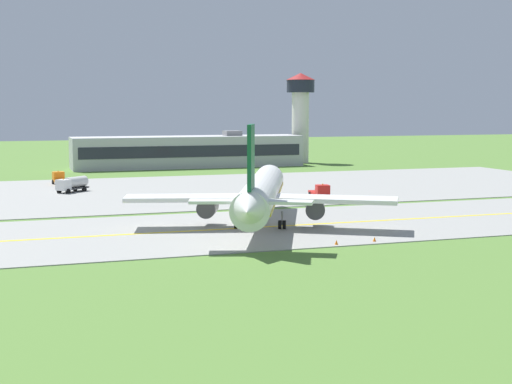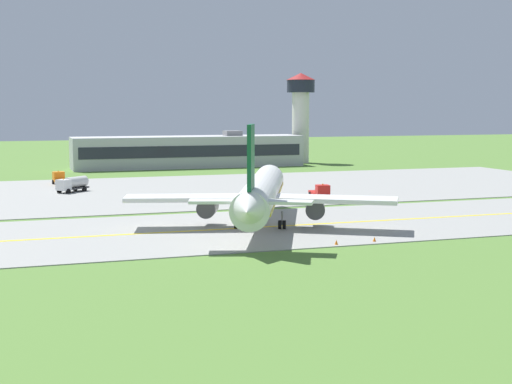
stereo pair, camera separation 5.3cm
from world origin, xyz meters
The scene contains 12 objects.
ground_plane centered at (0.00, 0.00, 0.00)m, with size 500.00×500.00×0.00m, color #517A33.
taxiway_strip centered at (0.00, 0.00, 0.05)m, with size 240.00×28.00×0.10m, color gray.
apron_pad centered at (10.00, 42.00, 0.05)m, with size 140.00×52.00×0.10m, color gray.
taxiway_centreline centered at (0.00, 0.00, 0.11)m, with size 220.00×0.60×0.01m, color yellow.
airplane_lead centered at (0.91, 0.49, 4.13)m, with size 31.19×37.78×12.70m.
service_truck_baggage centered at (18.58, 23.05, 1.18)m, with size 3.18×6.66×2.59m.
service_truck_fuel centered at (-17.64, 44.92, 1.53)m, with size 5.83×5.54×2.65m.
service_truck_pushback centered at (-18.86, 58.17, 1.18)m, with size 3.02×6.62×2.59m.
terminal_building centered at (13.47, 90.79, 3.76)m, with size 55.30×11.11×8.68m.
control_tower centered at (44.38, 95.52, 14.16)m, with size 7.60×7.60×23.20m.
traffic_cone_near_edge centered at (9.19, -12.80, 0.30)m, with size 0.44×0.44×0.60m, color orange.
traffic_cone_mid_edge centered at (4.56, -13.17, 0.30)m, with size 0.44×0.44×0.60m, color orange.
Camera 1 is at (-27.44, -81.98, 14.34)m, focal length 51.46 mm.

